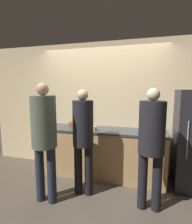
% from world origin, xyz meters
% --- Properties ---
extents(ground_plane, '(14.00, 14.00, 0.00)m').
position_xyz_m(ground_plane, '(0.00, 0.00, 0.00)').
color(ground_plane, '#4C4238').
extents(wall_back, '(5.20, 0.06, 2.60)m').
position_xyz_m(wall_back, '(0.00, 0.66, 1.30)').
color(wall_back, '#D6BC8C').
rests_on(wall_back, ground_plane).
extents(counter, '(2.48, 0.64, 0.93)m').
position_xyz_m(counter, '(0.00, 0.35, 0.46)').
color(counter, tan).
rests_on(counter, ground_plane).
extents(person_left, '(0.36, 0.36, 1.77)m').
position_xyz_m(person_left, '(-0.55, -0.66, 1.06)').
color(person_left, '#232838').
rests_on(person_left, ground_plane).
extents(person_center, '(0.32, 0.32, 1.68)m').
position_xyz_m(person_center, '(-0.08, -0.32, 0.98)').
color(person_center, black).
rests_on(person_center, ground_plane).
extents(person_right, '(0.35, 0.35, 1.70)m').
position_xyz_m(person_right, '(0.93, -0.42, 1.01)').
color(person_right, black).
rests_on(person_right, ground_plane).
extents(fruit_bowl, '(0.33, 0.33, 0.13)m').
position_xyz_m(fruit_bowl, '(-0.49, 0.44, 0.97)').
color(fruit_bowl, brown).
rests_on(fruit_bowl, counter).
extents(utensil_crock, '(0.11, 0.11, 0.27)m').
position_xyz_m(utensil_crock, '(0.92, 0.44, 1.00)').
color(utensil_crock, silver).
rests_on(utensil_crock, counter).
extents(bottle_red, '(0.06, 0.06, 0.24)m').
position_xyz_m(bottle_red, '(0.79, 0.28, 1.02)').
color(bottle_red, red).
rests_on(bottle_red, counter).
extents(cup_yellow, '(0.09, 0.09, 0.08)m').
position_xyz_m(cup_yellow, '(-0.03, 0.15, 0.97)').
color(cup_yellow, gold).
rests_on(cup_yellow, counter).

